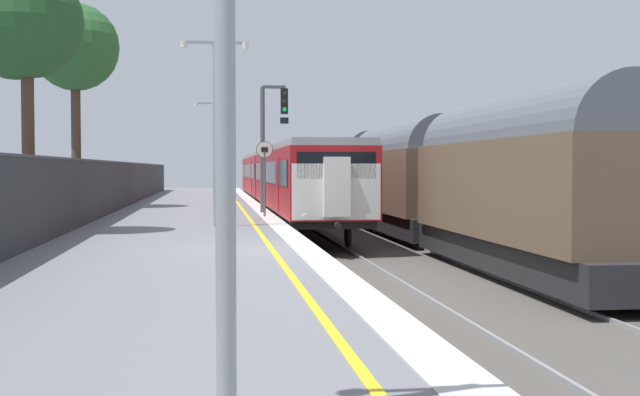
# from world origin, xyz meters

# --- Properties ---
(ground) EXTENTS (17.40, 110.00, 1.21)m
(ground) POSITION_xyz_m (2.64, 0.00, -0.61)
(ground) COLOR slate
(commuter_train_at_platform) EXTENTS (2.83, 39.77, 3.81)m
(commuter_train_at_platform) POSITION_xyz_m (2.10, 26.46, 1.27)
(commuter_train_at_platform) COLOR maroon
(commuter_train_at_platform) RESTS_ON ground
(freight_train_adjacent_track) EXTENTS (2.60, 50.45, 4.51)m
(freight_train_adjacent_track) POSITION_xyz_m (6.10, 21.23, 1.46)
(freight_train_adjacent_track) COLOR #232326
(freight_train_adjacent_track) RESTS_ON ground
(signal_gantry) EXTENTS (1.10, 0.24, 4.95)m
(signal_gantry) POSITION_xyz_m (0.62, 14.52, 3.09)
(signal_gantry) COLOR #47474C
(signal_gantry) RESTS_ON ground
(speed_limit_sign) EXTENTS (0.59, 0.08, 2.69)m
(speed_limit_sign) POSITION_xyz_m (0.25, 11.76, 1.71)
(speed_limit_sign) COLOR #59595B
(speed_limit_sign) RESTS_ON ground
(platform_lamp_mid) EXTENTS (2.00, 0.20, 5.54)m
(platform_lamp_mid) POSITION_xyz_m (-1.51, 7.02, 3.27)
(platform_lamp_mid) COLOR #93999E
(platform_lamp_mid) RESTS_ON ground
(platform_lamp_far) EXTENTS (2.00, 0.20, 5.23)m
(platform_lamp_far) POSITION_xyz_m (-1.51, 26.11, 3.12)
(platform_lamp_far) COLOR #93999E
(platform_lamp_far) RESTS_ON ground
(platform_back_fence) EXTENTS (0.07, 99.00, 2.02)m
(platform_back_fence) POSITION_xyz_m (-5.45, 0.00, 1.05)
(platform_back_fence) COLOR #282B2D
(platform_back_fence) RESTS_ON ground
(background_tree_left) EXTENTS (3.00, 2.98, 7.10)m
(background_tree_left) POSITION_xyz_m (-6.57, 5.22, 5.45)
(background_tree_left) COLOR #473323
(background_tree_left) RESTS_ON ground
(background_tree_centre) EXTENTS (3.82, 3.82, 8.95)m
(background_tree_centre) POSITION_xyz_m (-7.52, 19.85, 6.89)
(background_tree_centre) COLOR #473323
(background_tree_centre) RESTS_ON ground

